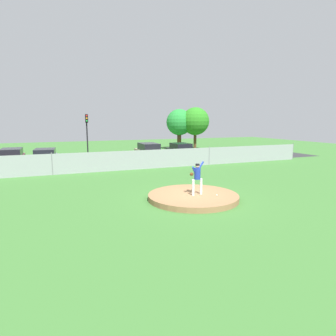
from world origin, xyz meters
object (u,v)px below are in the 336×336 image
(parked_car_slate, at_px, (45,158))
(traffic_cone_orange, at_px, (200,153))
(parked_car_charcoal, at_px, (181,152))
(pitcher_youth, at_px, (197,176))
(baseball, at_px, (217,195))
(parked_car_burgundy, at_px, (12,159))
(parked_car_champagne, at_px, (149,153))
(traffic_light_near, at_px, (87,128))

(parked_car_slate, height_order, traffic_cone_orange, parked_car_slate)
(parked_car_charcoal, bearing_deg, pitcher_youth, -111.46)
(baseball, height_order, traffic_cone_orange, traffic_cone_orange)
(parked_car_burgundy, xyz_separation_m, parked_car_champagne, (12.22, 0.02, 0.04))
(parked_car_slate, relative_size, traffic_light_near, 0.92)
(parked_car_champagne, relative_size, traffic_light_near, 1.00)
(parked_car_champagne, bearing_deg, baseball, -95.19)
(pitcher_youth, distance_m, parked_car_slate, 16.08)
(parked_car_slate, height_order, traffic_light_near, traffic_light_near)
(parked_car_champagne, bearing_deg, pitcher_youth, -98.63)
(parked_car_burgundy, bearing_deg, baseball, -54.47)
(baseball, height_order, parked_car_burgundy, parked_car_burgundy)
(parked_car_charcoal, xyz_separation_m, traffic_light_near, (-8.95, 4.44, 2.41))
(parked_car_charcoal, bearing_deg, traffic_cone_orange, 34.64)
(baseball, xyz_separation_m, parked_car_champagne, (1.38, 15.19, 0.55))
(baseball, bearing_deg, parked_car_burgundy, 125.53)
(parked_car_burgundy, xyz_separation_m, traffic_cone_orange, (19.32, 2.43, -0.56))
(parked_car_slate, distance_m, parked_car_charcoal, 13.10)
(parked_car_slate, relative_size, traffic_cone_orange, 7.89)
(parked_car_champagne, height_order, traffic_light_near, traffic_light_near)
(parked_car_slate, bearing_deg, traffic_light_near, 48.58)
(parked_car_burgundy, relative_size, traffic_cone_orange, 8.29)
(baseball, relative_size, parked_car_charcoal, 0.02)
(traffic_light_near, bearing_deg, parked_car_slate, -131.42)
(parked_car_slate, relative_size, parked_car_champagne, 0.92)
(parked_car_burgundy, bearing_deg, parked_car_slate, -7.07)
(parked_car_charcoal, bearing_deg, baseball, -107.89)
(baseball, bearing_deg, parked_car_charcoal, 72.11)
(parked_car_slate, distance_m, parked_car_burgundy, 2.64)
(pitcher_youth, relative_size, parked_car_charcoal, 0.40)
(pitcher_youth, relative_size, baseball, 23.34)
(baseball, distance_m, traffic_light_near, 20.18)
(parked_car_charcoal, height_order, traffic_light_near, traffic_light_near)
(baseball, relative_size, parked_car_burgundy, 0.02)
(parked_car_slate, bearing_deg, parked_car_burgundy, 172.93)
(parked_car_burgundy, distance_m, parked_car_champagne, 12.22)
(pitcher_youth, xyz_separation_m, parked_car_burgundy, (-10.00, 14.61, -0.45))
(parked_car_burgundy, xyz_separation_m, traffic_light_near, (6.77, 4.38, 2.41))
(baseball, xyz_separation_m, traffic_light_near, (-4.07, 19.55, 2.92))
(pitcher_youth, relative_size, parked_car_slate, 0.40)
(traffic_light_near, bearing_deg, pitcher_youth, -80.34)
(parked_car_slate, height_order, parked_car_burgundy, parked_car_burgundy)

